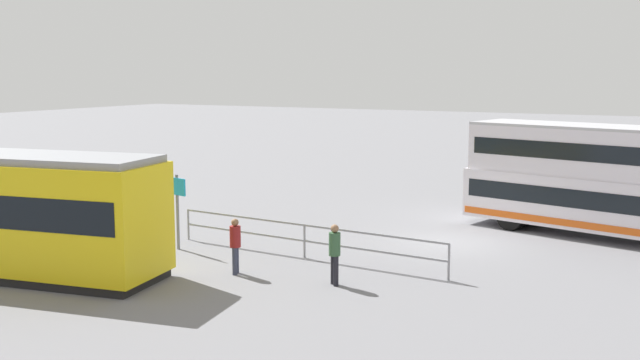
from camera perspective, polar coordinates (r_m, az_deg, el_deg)
ground_plane at (r=26.69m, az=9.68°, el=-4.55°), size 160.00×160.00×0.00m
double_decker_bus at (r=28.40m, az=20.80°, el=-0.10°), size 10.43×4.95×3.93m
pedestrian_near_railing at (r=22.11m, az=-6.36°, el=-4.66°), size 0.41×0.41×1.63m
pedestrian_crossing at (r=20.86m, az=1.10°, el=-5.28°), size 0.45×0.45×1.69m
pedestrian_railing at (r=23.88m, az=-1.17°, el=-4.10°), size 9.75×0.85×1.08m
info_sign at (r=25.28m, az=-10.68°, el=-1.38°), size 0.95×0.31×2.48m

